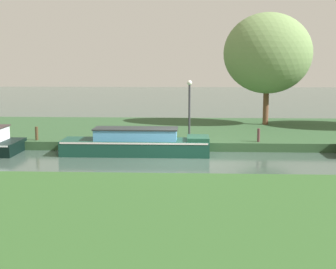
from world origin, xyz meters
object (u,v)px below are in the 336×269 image
(willow_tree_left, at_px, (268,53))
(lamp_post, at_px, (189,102))
(mooring_post_far, at_px, (259,135))
(forest_cruiser, at_px, (137,143))
(mooring_post_near, at_px, (37,133))

(willow_tree_left, xyz_separation_m, lamp_post, (-4.45, -5.25, -2.36))
(mooring_post_far, bearing_deg, lamp_post, 164.60)
(forest_cruiser, relative_size, mooring_post_near, 10.17)
(mooring_post_near, bearing_deg, forest_cruiser, -14.61)
(forest_cruiser, bearing_deg, mooring_post_far, 13.04)
(mooring_post_near, relative_size, mooring_post_far, 1.03)
(willow_tree_left, xyz_separation_m, mooring_post_far, (-1.27, -6.12, -3.81))
(lamp_post, bearing_deg, mooring_post_near, -173.01)
(willow_tree_left, height_order, lamp_post, willow_tree_left)
(forest_cruiser, xyz_separation_m, lamp_post, (2.29, 2.14, 1.66))
(willow_tree_left, bearing_deg, forest_cruiser, -132.36)
(forest_cruiser, distance_m, willow_tree_left, 10.78)
(forest_cruiser, bearing_deg, lamp_post, 43.11)
(willow_tree_left, xyz_separation_m, mooring_post_near, (-11.59, -6.12, -3.80))
(willow_tree_left, distance_m, lamp_post, 7.28)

